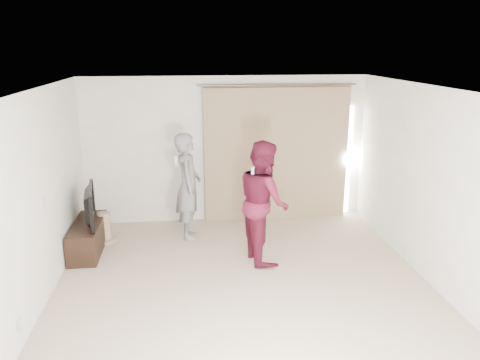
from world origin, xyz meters
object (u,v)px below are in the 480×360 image
tv_console (88,237)px  person_woman (264,201)px  person_man (188,186)px  tv (85,206)px

tv_console → person_woman: person_woman is taller
person_man → person_woman: bearing=-42.1°
tv → person_woman: size_ratio=0.55×
person_man → person_woman: 1.47m
tv_console → person_woman: (2.66, -0.56, 0.67)m
tv_console → person_woman: size_ratio=0.67×
tv_console → tv: (0.00, 0.00, 0.52)m
tv → person_man: bearing=-84.1°
tv → person_man: size_ratio=0.56×
tv_console → tv: tv is taller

